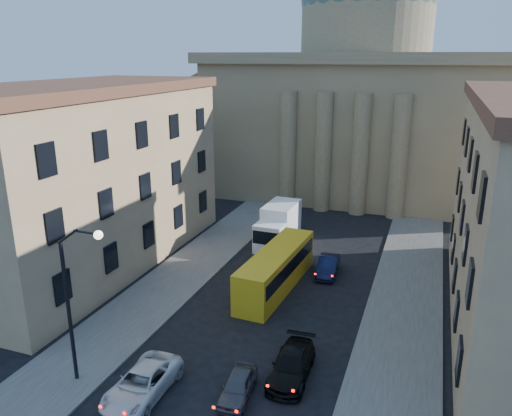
{
  "coord_description": "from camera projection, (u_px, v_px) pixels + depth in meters",
  "views": [
    {
      "loc": [
        9.29,
        -10.28,
        16.74
      ],
      "look_at": [
        -0.48,
        16.91,
        7.85
      ],
      "focal_mm": 35.0,
      "sensor_mm": 36.0,
      "label": 1
    }
  ],
  "objects": [
    {
      "name": "building_left",
      "position": [
        85.0,
        175.0,
        40.28
      ],
      "size": [
        11.6,
        26.6,
        14.7
      ],
      "color": "tan",
      "rests_on": "ground"
    },
    {
      "name": "city_bus",
      "position": [
        276.0,
        268.0,
        36.97
      ],
      "size": [
        3.08,
        10.65,
        2.97
      ],
      "rotation": [
        0.0,
        0.0,
        -0.06
      ],
      "color": "gold",
      "rests_on": "ground"
    },
    {
      "name": "car_right_mid",
      "position": [
        292.0,
        365.0,
        26.93
      ],
      "size": [
        2.19,
        4.96,
        1.42
      ],
      "primitive_type": "imported",
      "rotation": [
        0.0,
        0.0,
        0.04
      ],
      "color": "black",
      "rests_on": "ground"
    },
    {
      "name": "street_lamp",
      "position": [
        75.0,
        293.0,
        25.07
      ],
      "size": [
        2.62,
        0.44,
        8.83
      ],
      "color": "black",
      "rests_on": "ground"
    },
    {
      "name": "box_truck",
      "position": [
        278.0,
        226.0,
        45.83
      ],
      "size": [
        2.72,
        6.55,
        3.56
      ],
      "rotation": [
        0.0,
        0.0,
        -0.03
      ],
      "color": "white",
      "rests_on": "ground"
    },
    {
      "name": "car_right_far",
      "position": [
        238.0,
        386.0,
        25.37
      ],
      "size": [
        1.77,
        3.7,
        1.22
      ],
      "primitive_type": "imported",
      "rotation": [
        0.0,
        0.0,
        0.09
      ],
      "color": "#48494D",
      "rests_on": "ground"
    },
    {
      "name": "car_right_distant",
      "position": [
        328.0,
        266.0,
        39.58
      ],
      "size": [
        1.75,
        4.28,
        1.38
      ],
      "primitive_type": "imported",
      "rotation": [
        0.0,
        0.0,
        0.07
      ],
      "color": "black",
      "rests_on": "ground"
    },
    {
      "name": "church",
      "position": [
        362.0,
        95.0,
        63.57
      ],
      "size": [
        68.02,
        28.76,
        36.6
      ],
      "color": "olive",
      "rests_on": "ground"
    },
    {
      "name": "car_left_mid",
      "position": [
        142.0,
        383.0,
        25.41
      ],
      "size": [
        2.39,
        5.17,
        1.44
      ],
      "primitive_type": "imported",
      "rotation": [
        0.0,
        0.0,
        0.0
      ],
      "color": "silver",
      "rests_on": "ground"
    },
    {
      "name": "sidewalk_right",
      "position": [
        400.0,
        338.0,
        30.6
      ],
      "size": [
        5.0,
        60.0,
        0.15
      ],
      "primitive_type": "cube",
      "color": "#54514C",
      "rests_on": "ground"
    },
    {
      "name": "sidewalk_left",
      "position": [
        157.0,
        295.0,
        36.09
      ],
      "size": [
        5.0,
        60.0,
        0.15
      ],
      "primitive_type": "cube",
      "color": "#54514C",
      "rests_on": "ground"
    }
  ]
}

